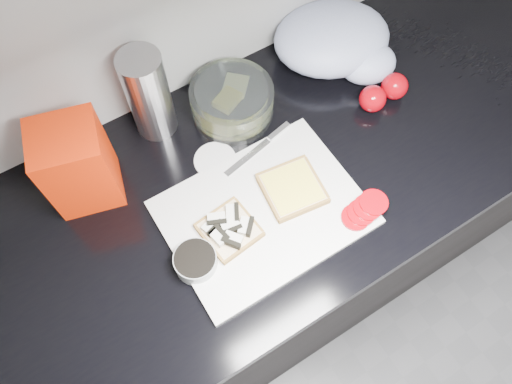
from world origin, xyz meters
TOP-DOWN VIEW (x-y plane):
  - base_cabinet at (0.00, 1.20)m, footprint 3.50×0.60m
  - countertop at (0.00, 1.20)m, footprint 3.50×0.64m
  - cutting_board at (-0.11, 1.12)m, footprint 0.40×0.30m
  - bread_left at (-0.20, 1.12)m, footprint 0.12×0.12m
  - bread_right at (-0.04, 1.13)m, footprint 0.14×0.14m
  - tomato_slices at (0.06, 1.01)m, footprint 0.12×0.08m
  - knife at (-0.02, 1.25)m, footprint 0.19×0.05m
  - seed_tub at (-0.29, 1.09)m, footprint 0.08×0.08m
  - tub_lid at (-0.14, 1.28)m, footprint 0.12×0.12m
  - glass_bowl at (-0.04, 1.37)m, footprint 0.19×0.19m
  - bread_bag at (-0.39, 1.36)m, footprint 0.15×0.15m
  - steel_canister at (-0.20, 1.43)m, footprint 0.09×0.09m
  - grocery_bag at (0.26, 1.38)m, footprint 0.33×0.32m
  - whole_tomatoes at (0.27, 1.22)m, footprint 0.13×0.06m

SIDE VIEW (x-z plane):
  - base_cabinet at x=0.00m, z-range 0.00..0.86m
  - countertop at x=0.00m, z-range 0.86..0.90m
  - tub_lid at x=-0.14m, z-range 0.90..0.91m
  - cutting_board at x=-0.11m, z-range 0.90..0.91m
  - knife at x=-0.02m, z-range 0.91..0.92m
  - bread_right at x=-0.04m, z-range 0.91..0.93m
  - tomato_slices at x=0.06m, z-range 0.91..0.93m
  - bread_left at x=-0.20m, z-range 0.91..0.94m
  - seed_tub at x=-0.29m, z-range 0.90..0.95m
  - whole_tomatoes at x=0.27m, z-range 0.90..0.96m
  - glass_bowl at x=-0.04m, z-range 0.90..0.98m
  - grocery_bag at x=0.26m, z-range 0.90..1.02m
  - bread_bag at x=-0.39m, z-range 0.90..1.10m
  - steel_canister at x=-0.20m, z-range 0.90..1.12m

